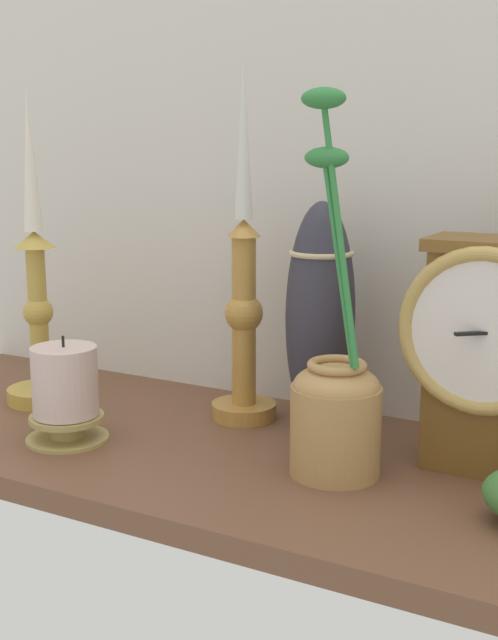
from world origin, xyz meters
TOP-DOWN VIEW (x-y plane):
  - ground_plane at (0.00, 0.00)cm, footprint 100.00×36.00cm
  - back_wall at (0.00, 18.50)cm, footprint 120.00×2.00cm
  - mantel_clock at (25.92, 6.31)cm, footprint 16.01×10.25cm
  - candlestick_tall_left at (-27.64, 2.25)cm, footprint 8.60×8.60cm
  - candlestick_tall_center at (-2.46, 8.91)cm, footprint 7.62×7.62cm
  - brass_vase_jar at (13.41, -1.45)cm, footprint 9.19×8.85cm
  - pillar_candle_front at (-15.62, -6.95)cm, footprint 8.94×8.94cm
  - tall_ceramic_vase at (6.72, 9.78)cm, footprint 7.71×7.71cm

SIDE VIEW (x-z plane):
  - ground_plane at x=0.00cm, z-range -2.40..0.00cm
  - pillar_candle_front at x=-15.62cm, z-range -0.58..11.05cm
  - brass_vase_jar at x=13.41cm, z-range -10.99..25.72cm
  - mantel_clock at x=25.92cm, z-range 0.72..23.61cm
  - candlestick_tall_left at x=-27.64cm, z-range -6.32..31.83cm
  - tall_ceramic_vase at x=6.72cm, z-range 0.14..25.77cm
  - candlestick_tall_center at x=-2.46cm, z-range -7.25..34.60cm
  - back_wall at x=0.00cm, z-range 0.00..65.00cm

